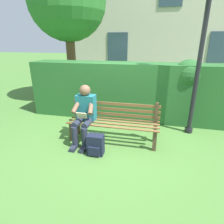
{
  "coord_description": "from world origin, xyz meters",
  "views": [
    {
      "loc": [
        -0.75,
        3.39,
        1.95
      ],
      "look_at": [
        0.0,
        0.1,
        0.68
      ],
      "focal_mm": 30.2,
      "sensor_mm": 36.0,
      "label": 1
    }
  ],
  "objects_px": {
    "lamp_post": "(207,14)",
    "person_seated": "(84,113)",
    "tree": "(65,4)",
    "park_bench": "(114,121)",
    "backpack": "(96,145)"
  },
  "relations": [
    {
      "from": "backpack",
      "to": "person_seated",
      "type": "bearing_deg",
      "value": -50.77
    },
    {
      "from": "tree",
      "to": "backpack",
      "type": "distance_m",
      "value": 4.71
    },
    {
      "from": "park_bench",
      "to": "lamp_post",
      "type": "height_order",
      "value": "lamp_post"
    },
    {
      "from": "park_bench",
      "to": "lamp_post",
      "type": "relative_size",
      "value": 0.52
    },
    {
      "from": "person_seated",
      "to": "lamp_post",
      "type": "bearing_deg",
      "value": -157.52
    },
    {
      "from": "backpack",
      "to": "lamp_post",
      "type": "bearing_deg",
      "value": -143.46
    },
    {
      "from": "person_seated",
      "to": "lamp_post",
      "type": "xyz_separation_m",
      "value": [
        -2.16,
        -0.9,
        1.81
      ]
    },
    {
      "from": "park_bench",
      "to": "person_seated",
      "type": "xyz_separation_m",
      "value": [
        0.57,
        0.18,
        0.18
      ]
    },
    {
      "from": "lamp_post",
      "to": "park_bench",
      "type": "bearing_deg",
      "value": 24.23
    },
    {
      "from": "tree",
      "to": "backpack",
      "type": "relative_size",
      "value": 11.12
    },
    {
      "from": "person_seated",
      "to": "tree",
      "type": "height_order",
      "value": "tree"
    },
    {
      "from": "park_bench",
      "to": "backpack",
      "type": "bearing_deg",
      "value": 71.49
    },
    {
      "from": "lamp_post",
      "to": "person_seated",
      "type": "bearing_deg",
      "value": 22.48
    },
    {
      "from": "park_bench",
      "to": "tree",
      "type": "relative_size",
      "value": 0.43
    },
    {
      "from": "person_seated",
      "to": "tree",
      "type": "relative_size",
      "value": 0.27
    }
  ]
}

